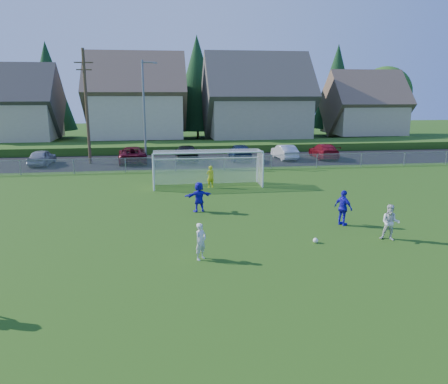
{
  "coord_description": "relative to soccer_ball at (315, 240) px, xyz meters",
  "views": [
    {
      "loc": [
        -3.04,
        -13.32,
        6.38
      ],
      "look_at": [
        0.0,
        8.0,
        1.4
      ],
      "focal_mm": 35.0,
      "sensor_mm": 36.0,
      "label": 1
    }
  ],
  "objects": [
    {
      "name": "ground",
      "position": [
        -3.39,
        -3.78,
        -0.11
      ],
      "size": [
        160.0,
        160.0,
        0.0
      ],
      "primitive_type": "plane",
      "color": "#193D0C",
      "rests_on": "ground"
    },
    {
      "name": "asphalt_lot",
      "position": [
        -3.39,
        23.72,
        -0.1
      ],
      "size": [
        60.0,
        60.0,
        0.0
      ],
      "primitive_type": "plane",
      "color": "black",
      "rests_on": "ground"
    },
    {
      "name": "grass_embankment",
      "position": [
        -3.39,
        31.22,
        0.29
      ],
      "size": [
        70.0,
        6.0,
        0.8
      ],
      "primitive_type": "cube",
      "color": "#1E420F",
      "rests_on": "ground"
    },
    {
      "name": "soccer_ball",
      "position": [
        0.0,
        0.0,
        0.0
      ],
      "size": [
        0.22,
        0.22,
        0.22
      ],
      "primitive_type": "sphere",
      "color": "white",
      "rests_on": "ground"
    },
    {
      "name": "player_white_a",
      "position": [
        -5.06,
        -1.17,
        0.62
      ],
      "size": [
        0.62,
        0.62,
        1.46
      ],
      "primitive_type": "imported",
      "rotation": [
        0.0,
        0.0,
        0.78
      ],
      "color": "silver",
      "rests_on": "ground"
    },
    {
      "name": "player_white_b",
      "position": [
        3.33,
        -0.1,
        0.69
      ],
      "size": [
        0.98,
        0.91,
        1.6
      ],
      "primitive_type": "imported",
      "rotation": [
        0.0,
        0.0,
        -0.51
      ],
      "color": "silver",
      "rests_on": "ground"
    },
    {
      "name": "player_blue_a",
      "position": [
        2.19,
        2.3,
        0.76
      ],
      "size": [
        0.85,
        1.1,
        1.74
      ],
      "primitive_type": "imported",
      "rotation": [
        0.0,
        0.0,
        2.06
      ],
      "color": "#1E14BF",
      "rests_on": "ground"
    },
    {
      "name": "player_blue_b",
      "position": [
        -4.54,
        5.75,
        0.71
      ],
      "size": [
        1.59,
        0.85,
        1.64
      ],
      "primitive_type": "imported",
      "rotation": [
        0.0,
        0.0,
        3.39
      ],
      "color": "#1E14BF",
      "rests_on": "ground"
    },
    {
      "name": "goalkeeper",
      "position": [
        -3.25,
        11.72,
        0.64
      ],
      "size": [
        0.63,
        0.52,
        1.5
      ],
      "primitive_type": "imported",
      "rotation": [
        0.0,
        0.0,
        3.48
      ],
      "color": "yellow",
      "rests_on": "ground"
    },
    {
      "name": "car_a",
      "position": [
        -16.99,
        23.04,
        0.58
      ],
      "size": [
        1.85,
        4.13,
        1.38
      ],
      "primitive_type": "imported",
      "rotation": [
        0.0,
        0.0,
        3.09
      ],
      "color": "#929499",
      "rests_on": "ground"
    },
    {
      "name": "car_c",
      "position": [
        -9.15,
        23.43,
        0.63
      ],
      "size": [
        2.83,
        5.46,
        1.47
      ],
      "primitive_type": "imported",
      "rotation": [
        0.0,
        0.0,
        3.22
      ],
      "color": "#510915",
      "rests_on": "ground"
    },
    {
      "name": "car_d",
      "position": [
        -4.19,
        23.34,
        0.64
      ],
      "size": [
        2.27,
        5.25,
        1.5
      ],
      "primitive_type": "imported",
      "rotation": [
        0.0,
        0.0,
        3.11
      ],
      "color": "black",
      "rests_on": "ground"
    },
    {
      "name": "car_e",
      "position": [
        0.84,
        23.15,
        0.69
      ],
      "size": [
        2.14,
        4.78,
        1.6
      ],
      "primitive_type": "imported",
      "rotation": [
        0.0,
        0.0,
        3.09
      ],
      "color": "#12203F",
      "rests_on": "ground"
    },
    {
      "name": "car_f",
      "position": [
        5.24,
        23.43,
        0.58
      ],
      "size": [
        1.73,
        4.29,
        1.39
      ],
      "primitive_type": "imported",
      "rotation": [
        0.0,
        0.0,
        3.2
      ],
      "color": "silver",
      "rests_on": "ground"
    },
    {
      "name": "car_g",
      "position": [
        9.18,
        23.37,
        0.61
      ],
      "size": [
        2.4,
        5.11,
        1.44
      ],
      "primitive_type": "imported",
      "rotation": [
        0.0,
        0.0,
        3.06
      ],
      "color": "maroon",
      "rests_on": "ground"
    },
    {
      "name": "soccer_goal",
      "position": [
        -3.39,
        12.27,
        1.52
      ],
      "size": [
        7.42,
        1.9,
        2.5
      ],
      "color": "white",
      "rests_on": "ground"
    },
    {
      "name": "chainlink_fence",
      "position": [
        -3.39,
        18.22,
        0.52
      ],
      "size": [
        52.06,
        0.06,
        1.2
      ],
      "color": "gray",
      "rests_on": "ground"
    },
    {
      "name": "streetlight",
      "position": [
        -7.83,
        22.22,
        4.73
      ],
      "size": [
        1.38,
        0.18,
        9.0
      ],
      "color": "slate",
      "rests_on": "ground"
    },
    {
      "name": "utility_pole",
      "position": [
        -12.89,
        23.22,
        5.04
      ],
      "size": [
        1.6,
        0.26,
        10.0
      ],
      "color": "#473321",
      "rests_on": "ground"
    },
    {
      "name": "houses_row",
      "position": [
        -1.41,
        38.68,
        7.22
      ],
      "size": [
        53.9,
        11.45,
        13.27
      ],
      "color": "tan",
      "rests_on": "ground"
    },
    {
      "name": "tree_row",
      "position": [
        -2.34,
        44.96,
        6.8
      ],
      "size": [
        65.98,
        12.36,
        13.8
      ],
      "color": "#382616",
      "rests_on": "ground"
    }
  ]
}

